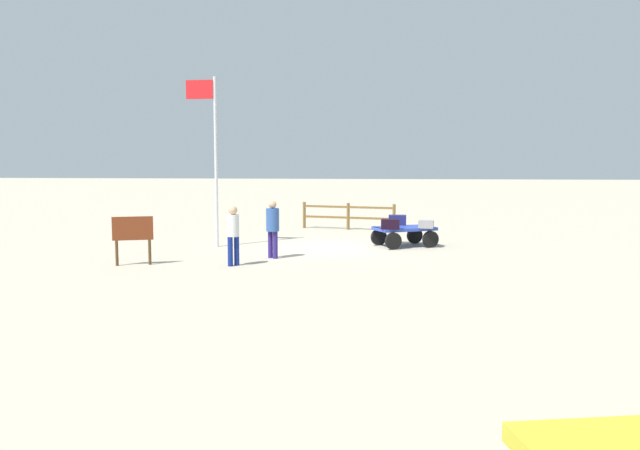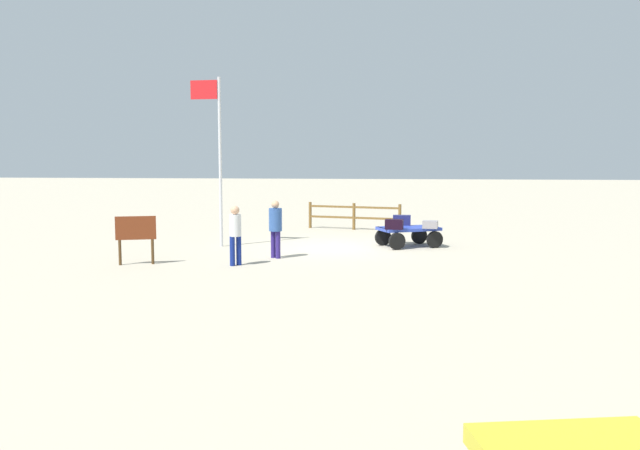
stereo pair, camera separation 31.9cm
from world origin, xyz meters
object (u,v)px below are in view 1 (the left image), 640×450
(worker_trailing, at_px, (233,231))
(signboard, at_px, (133,233))
(suitcase_olive, at_px, (390,224))
(flagpole, at_px, (212,146))
(suitcase_maroon, at_px, (426,224))
(suitcase_dark, at_px, (397,220))
(luggage_cart, at_px, (404,232))
(worker_lead, at_px, (273,224))

(worker_trailing, xyz_separation_m, signboard, (2.75, 0.12, -0.05))
(suitcase_olive, xyz_separation_m, flagpole, (5.75, -0.12, 2.48))
(suitcase_maroon, height_order, worker_trailing, worker_trailing)
(suitcase_maroon, distance_m, signboard, 9.18)
(signboard, bearing_deg, suitcase_maroon, -153.55)
(suitcase_maroon, xyz_separation_m, signboard, (8.22, 4.09, 0.13))
(suitcase_dark, distance_m, worker_trailing, 6.66)
(suitcase_olive, bearing_deg, luggage_cart, -125.02)
(worker_lead, bearing_deg, suitcase_olive, -147.79)
(suitcase_maroon, relative_size, signboard, 0.40)
(suitcase_maroon, relative_size, worker_trailing, 0.32)
(signboard, bearing_deg, worker_lead, -157.10)
(worker_lead, bearing_deg, suitcase_dark, -137.34)
(suitcase_dark, bearing_deg, luggage_cart, 107.97)
(suitcase_olive, bearing_deg, signboard, 27.65)
(suitcase_maroon, xyz_separation_m, worker_lead, (4.61, 2.56, 0.23))
(luggage_cart, height_order, worker_lead, worker_lead)
(suitcase_maroon, height_order, flagpole, flagpole)
(suitcase_olive, relative_size, flagpole, 0.11)
(suitcase_dark, xyz_separation_m, worker_lead, (3.72, 3.42, 0.19))
(suitcase_dark, xyz_separation_m, signboard, (7.33, 4.95, 0.08))
(luggage_cart, relative_size, worker_trailing, 1.36)
(luggage_cart, relative_size, suitcase_olive, 3.70)
(luggage_cart, height_order, suitcase_dark, suitcase_dark)
(suitcase_maroon, distance_m, suitcase_dark, 1.24)
(suitcase_olive, distance_m, worker_trailing, 5.61)
(worker_lead, relative_size, worker_trailing, 1.03)
(luggage_cart, distance_m, worker_trailing, 6.40)
(signboard, bearing_deg, worker_trailing, -177.43)
(suitcase_olive, distance_m, worker_lead, 4.08)
(suitcase_maroon, distance_m, flagpole, 7.36)
(suitcase_maroon, xyz_separation_m, flagpole, (6.91, 0.27, 2.51))
(suitcase_maroon, height_order, worker_lead, worker_lead)
(worker_trailing, bearing_deg, flagpole, -68.72)
(suitcase_dark, height_order, worker_trailing, worker_trailing)
(suitcase_maroon, height_order, signboard, signboard)
(flagpole, bearing_deg, suitcase_dark, -169.31)
(suitcase_olive, bearing_deg, flagpole, -1.15)
(flagpole, bearing_deg, suitcase_olive, 178.85)
(suitcase_olive, xyz_separation_m, signboard, (7.06, 3.70, 0.09))
(luggage_cart, bearing_deg, suitcase_dark, -72.03)
(suitcase_maroon, height_order, suitcase_dark, suitcase_dark)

